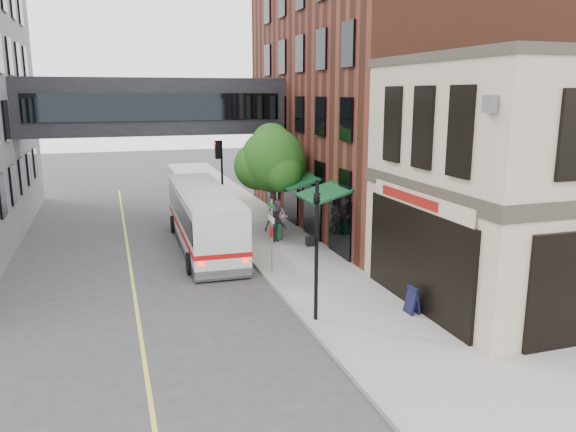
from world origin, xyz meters
TOP-DOWN VIEW (x-y plane):
  - ground at (0.00, 0.00)m, footprint 120.00×120.00m
  - sidewalk_main at (2.00, 14.00)m, footprint 4.00×60.00m
  - corner_building at (8.97, 2.00)m, footprint 10.19×8.12m
  - brick_building at (9.98, 15.00)m, footprint 13.76×18.00m
  - skyway_bridge at (-3.00, 18.00)m, footprint 14.00×3.18m
  - traffic_signal_near at (0.37, 2.00)m, footprint 0.44×0.22m
  - traffic_signal_far at (0.26, 17.00)m, footprint 0.53×0.28m
  - street_sign_pole at (0.39, 7.00)m, footprint 0.08×0.75m
  - street_tree at (2.19, 13.22)m, footprint 3.80×3.20m
  - lane_marking at (-5.00, 10.00)m, footprint 0.12×40.00m
  - bus at (-1.49, 12.05)m, footprint 2.71×10.49m
  - pedestrian_a at (2.35, 12.44)m, footprint 0.76×0.60m
  - pedestrian_b at (2.31, 12.33)m, footprint 0.97×0.77m
  - pedestrian_c at (1.87, 11.55)m, footprint 1.30×0.94m
  - newspaper_box at (2.11, 11.92)m, footprint 0.51×0.49m
  - sandwich_board at (3.60, 1.53)m, footprint 0.35×0.52m

SIDE VIEW (x-z plane):
  - ground at x=0.00m, z-range 0.00..0.00m
  - lane_marking at x=-5.00m, z-range 0.00..0.01m
  - sidewalk_main at x=2.00m, z-range 0.00..0.15m
  - newspaper_box at x=2.11m, z-range 0.15..0.96m
  - sandwich_board at x=3.60m, z-range 0.15..1.05m
  - pedestrian_c at x=1.87m, z-range 0.15..1.96m
  - pedestrian_a at x=2.35m, z-range 0.15..1.97m
  - pedestrian_b at x=2.31m, z-range 0.15..2.07m
  - bus at x=-1.49m, z-range 0.17..2.98m
  - street_sign_pole at x=0.39m, z-range 0.43..3.43m
  - traffic_signal_near at x=0.37m, z-range 0.68..5.28m
  - traffic_signal_far at x=0.26m, z-range 1.09..5.59m
  - street_tree at x=2.19m, z-range 1.11..6.71m
  - corner_building at x=8.97m, z-range -0.01..8.44m
  - skyway_bridge at x=-3.00m, z-range 5.00..8.00m
  - brick_building at x=9.98m, z-range -0.01..13.99m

